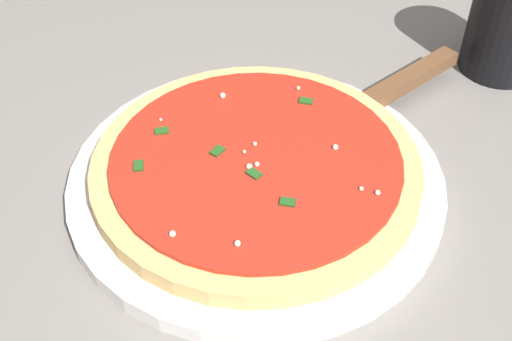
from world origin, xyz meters
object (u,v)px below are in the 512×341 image
Objects in this scene: pizza at (256,166)px; pizza_server at (381,97)px; serving_plate at (256,181)px; cup_tall_drink at (510,22)px.

pizza_server is at bearing -91.85° from pizza.
serving_plate is at bearing 88.16° from pizza_server.
pizza is at bearing 58.68° from serving_plate.
cup_tall_drink is (-0.04, -0.31, 0.03)m from pizza.
cup_tall_drink is (-0.04, -0.31, 0.05)m from serving_plate.
pizza_server reaches higher than serving_plate.
pizza is at bearing 88.15° from pizza_server.
serving_plate is 0.02m from pizza.
serving_plate is 0.32m from cup_tall_drink.
serving_plate is 2.88× the size of cup_tall_drink.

